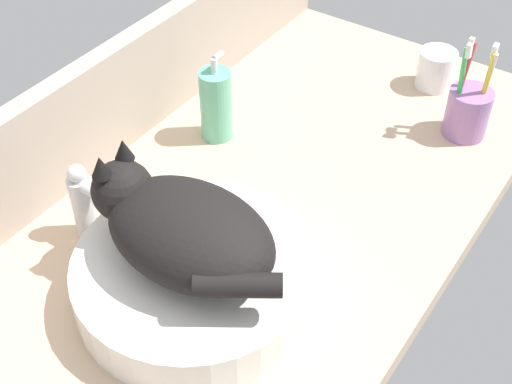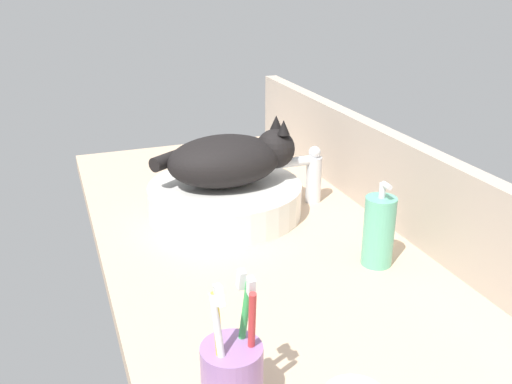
% 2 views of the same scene
% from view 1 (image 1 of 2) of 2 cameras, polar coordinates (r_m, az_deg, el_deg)
% --- Properties ---
extents(ground_plane, '(1.36, 0.63, 0.04)m').
position_cam_1_polar(ground_plane, '(1.14, -1.66, -3.77)').
color(ground_plane, tan).
extents(backsplash_panel, '(1.36, 0.04, 0.19)m').
position_cam_1_polar(backsplash_panel, '(1.22, -13.28, 5.85)').
color(backsplash_panel, '#AD9E8E').
rests_on(backsplash_panel, ground_plane).
extents(sink_basin, '(0.34, 0.34, 0.07)m').
position_cam_1_polar(sink_basin, '(1.01, -4.96, -6.88)').
color(sink_basin, silver).
rests_on(sink_basin, ground_plane).
extents(cat, '(0.17, 0.32, 0.14)m').
position_cam_1_polar(cat, '(0.95, -5.96, -2.91)').
color(cat, black).
rests_on(cat, sink_basin).
extents(faucet, '(0.04, 0.12, 0.14)m').
position_cam_1_polar(faucet, '(1.09, -13.35, -0.70)').
color(faucet, silver).
rests_on(faucet, ground_plane).
extents(soap_dispenser, '(0.06, 0.06, 0.17)m').
position_cam_1_polar(soap_dispenser, '(1.27, -3.22, 7.01)').
color(soap_dispenser, '#60B793').
rests_on(soap_dispenser, ground_plane).
extents(toothbrush_cup, '(0.08, 0.08, 0.19)m').
position_cam_1_polar(toothbrush_cup, '(1.34, 16.60, 6.30)').
color(toothbrush_cup, '#996BA8').
rests_on(toothbrush_cup, ground_plane).
extents(water_glass, '(0.07, 0.07, 0.08)m').
position_cam_1_polar(water_glass, '(1.46, 14.17, 9.37)').
color(water_glass, white).
rests_on(water_glass, ground_plane).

